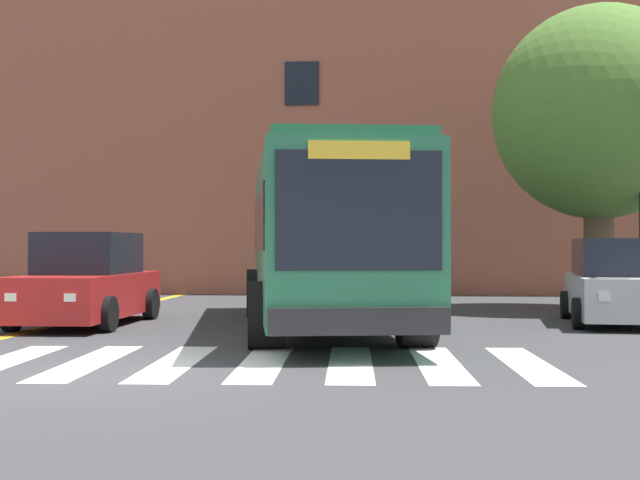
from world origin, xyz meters
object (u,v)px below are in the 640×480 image
city_bus (322,237)px  car_silver_far_lane (617,285)px  car_red_near_lane (87,283)px  street_tree_curbside_large (598,114)px  car_teal_behind_bus (390,270)px

city_bus → car_silver_far_lane: (5.86, 1.18, -0.95)m
car_red_near_lane → street_tree_curbside_large: 12.84m
street_tree_curbside_large → car_red_near_lane: bearing=-156.3°
car_teal_behind_bus → street_tree_curbside_large: (5.09, -5.37, 3.99)m
car_silver_far_lane → car_teal_behind_bus: (-4.51, 9.38, 0.04)m
car_silver_far_lane → street_tree_curbside_large: bearing=81.8°
car_red_near_lane → car_teal_behind_bus: size_ratio=1.21×
car_silver_far_lane → car_teal_behind_bus: 10.40m
car_red_near_lane → car_silver_far_lane: size_ratio=1.10×
car_teal_behind_bus → city_bus: bearing=-97.3°
car_red_near_lane → street_tree_curbside_large: (11.17, 4.91, 4.00)m
car_silver_far_lane → city_bus: bearing=-168.6°
car_silver_far_lane → car_teal_behind_bus: size_ratio=1.09×
city_bus → street_tree_curbside_large: 8.83m
car_teal_behind_bus → street_tree_curbside_large: street_tree_curbside_large is taller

